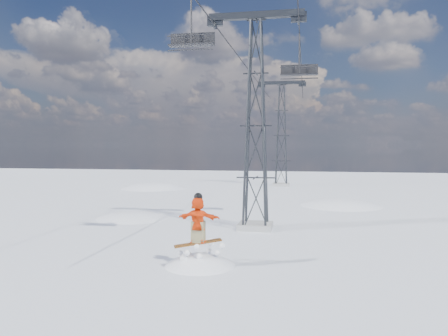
{
  "coord_description": "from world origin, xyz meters",
  "views": [
    {
      "loc": [
        3.39,
        -15.06,
        4.48
      ],
      "look_at": [
        -0.12,
        3.77,
        3.47
      ],
      "focal_mm": 35.0,
      "sensor_mm": 36.0,
      "label": 1
    }
  ],
  "objects": [
    {
      "name": "ground",
      "position": [
        0.0,
        0.0,
        0.0
      ],
      "size": [
        120.0,
        120.0,
        0.0
      ],
      "primitive_type": "plane",
      "color": "white",
      "rests_on": "ground"
    },
    {
      "name": "snow_terrain",
      "position": [
        -4.77,
        21.24,
        -9.59
      ],
      "size": [
        39.0,
        37.0,
        22.0
      ],
      "color": "white",
      "rests_on": "ground"
    },
    {
      "name": "lift_tower_near",
      "position": [
        0.8,
        8.0,
        5.47
      ],
      "size": [
        5.2,
        1.8,
        11.43
      ],
      "color": "#999999",
      "rests_on": "ground"
    },
    {
      "name": "lift_tower_far",
      "position": [
        0.8,
        33.0,
        5.47
      ],
      "size": [
        5.2,
        1.8,
        11.43
      ],
      "color": "#999999",
      "rests_on": "ground"
    },
    {
      "name": "haul_cables",
      "position": [
        0.8,
        19.5,
        10.85
      ],
      "size": [
        4.46,
        51.0,
        0.06
      ],
      "color": "black",
      "rests_on": "ground"
    },
    {
      "name": "snowboarder_jump",
      "position": [
        -0.42,
        0.51,
        -1.63
      ],
      "size": [
        4.4,
        4.4,
        6.7
      ],
      "color": "white",
      "rests_on": "ground"
    },
    {
      "name": "lift_chair_near",
      "position": [
        -1.4,
        3.16,
        8.92
      ],
      "size": [
        1.94,
        0.56,
        2.41
      ],
      "color": "black",
      "rests_on": "ground"
    },
    {
      "name": "lift_chair_mid",
      "position": [
        3.0,
        10.55,
        8.74
      ],
      "size": [
        2.13,
        0.61,
        2.64
      ],
      "color": "black",
      "rests_on": "ground"
    }
  ]
}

